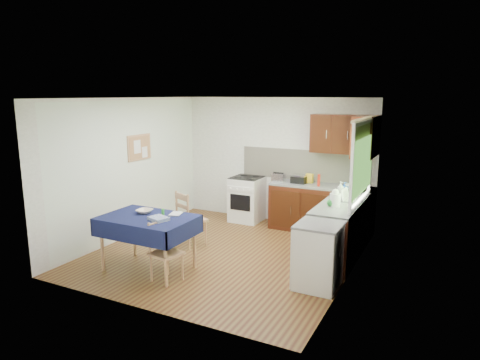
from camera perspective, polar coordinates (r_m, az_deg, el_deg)
The scene contains 33 objects.
floor at distance 7.13m, azimuth -1.84°, elevation -9.67°, with size 4.20×4.20×0.00m, color #4B2514.
ceiling at distance 6.65m, azimuth -1.97°, elevation 10.86°, with size 4.00×4.20×0.02m, color white.
wall_back at distance 8.65m, azimuth 4.79°, elevation 2.64°, with size 4.00×0.02×2.50m, color silver.
wall_front at distance 5.09m, azimuth -13.34°, elevation -3.86°, with size 4.00×0.02×2.50m, color silver.
wall_left at distance 7.92m, azimuth -14.71°, elevation 1.49°, with size 0.02×4.20×2.50m, color white.
wall_right at distance 6.10m, azimuth 14.83°, elevation -1.41°, with size 0.02×4.20×2.50m, color silver.
base_cabinets at distance 7.63m, azimuth 11.79°, elevation -5.07°, with size 1.90×2.30×0.86m.
worktop_back at distance 8.11m, azimuth 10.83°, elevation -0.78°, with size 1.90×0.60×0.04m, color slate.
worktop_right at distance 6.86m, azimuth 13.38°, elevation -3.10°, with size 0.60×1.70×0.04m, color slate.
worktop_corner at distance 7.96m, azimuth 15.33°, elevation -1.21°, with size 0.60×0.60×0.04m, color slate.
splashback at distance 8.43m, azimuth 8.84°, elevation 1.96°, with size 2.70×0.02×0.60m, color beige.
upper_cabinets at distance 7.85m, azimuth 14.45°, elevation 5.84°, with size 1.20×0.85×0.70m.
stove at distance 8.74m, azimuth 0.91°, elevation -2.53°, with size 0.60×0.61×0.92m.
window at distance 6.71m, azimuth 16.03°, elevation 3.15°, with size 0.04×1.48×1.26m.
fridge at distance 5.89m, azimuth 10.38°, elevation -9.91°, with size 0.58×0.60×0.89m.
corkboard at distance 8.08m, azimuth -13.27°, elevation 4.25°, with size 0.04×0.62×0.47m.
dining_table at distance 6.40m, azimuth -12.20°, elevation -5.71°, with size 1.34×0.91×0.81m.
chair_far at distance 7.33m, azimuth -6.81°, elevation -4.98°, with size 0.55×0.55×0.96m.
chair_near at distance 6.08m, azimuth -10.08°, elevation -9.14°, with size 0.45×0.45×0.85m.
toaster at distance 8.26m, azimuth 5.14°, elevation 0.34°, with size 0.24×0.15×0.19m.
sandwich_press at distance 8.19m, azimuth 7.89°, elevation 0.15°, with size 0.28×0.24×0.16m.
sauce_bottle at distance 7.94m, azimuth 10.46°, elevation -0.04°, with size 0.05×0.05×0.23m, color red.
yellow_packet at distance 8.22m, azimuth 9.25°, elevation 0.21°, with size 0.13×0.09×0.18m, color yellow.
dish_rack at distance 7.02m, azimuth 13.80°, elevation -2.44°, with size 0.40×0.31×0.19m.
kettle at distance 6.57m, azimuth 12.58°, elevation -2.45°, with size 0.16×0.16×0.27m.
cup at distance 7.85m, azimuth 14.29°, elevation -0.82°, with size 0.12×0.12×0.09m, color white.
soap_bottle_a at distance 7.05m, azimuth 13.25°, elevation -1.35°, with size 0.11×0.11×0.29m, color white.
soap_bottle_b at distance 7.41m, azimuth 13.73°, elevation -1.07°, with size 0.09×0.10×0.21m, color #1E4BB0.
soap_bottle_c at distance 6.57m, azimuth 12.05°, elevation -2.77°, with size 0.13×0.13×0.16m, color #23832F.
plate_bowl at distance 6.56m, azimuth -12.62°, elevation -4.09°, with size 0.23×0.23×0.06m, color #F2E0C6.
book at distance 6.44m, azimuth -9.24°, elevation -4.45°, with size 0.16×0.22×0.02m, color white.
spice_jar at distance 6.41m, azimuth -10.24°, elevation -4.23°, with size 0.04×0.04×0.09m, color green.
tea_towel at distance 6.16m, azimuth -10.80°, elevation -5.08°, with size 0.27×0.21×0.05m, color #274490.
Camera 1 is at (3.20, -5.83, 2.56)m, focal length 32.00 mm.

